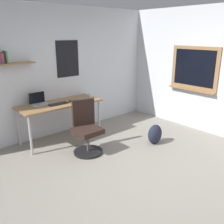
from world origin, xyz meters
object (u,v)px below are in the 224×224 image
(laptop, at_px, (38,102))
(backpack, at_px, (155,134))
(office_chair, at_px, (86,131))
(coffee_mug, at_px, (90,95))
(desk, at_px, (60,106))
(keyboard, at_px, (58,104))
(computer_mouse, at_px, (71,101))

(laptop, distance_m, backpack, 2.31)
(office_chair, distance_m, backpack, 1.35)
(office_chair, relative_size, coffee_mug, 10.33)
(laptop, relative_size, coffee_mug, 3.37)
(laptop, height_order, coffee_mug, laptop)
(desk, xyz_separation_m, coffee_mug, (0.72, -0.03, 0.12))
(laptop, bearing_deg, keyboard, -39.32)
(desk, relative_size, computer_mouse, 15.71)
(keyboard, height_order, computer_mouse, computer_mouse)
(coffee_mug, bearing_deg, laptop, 170.36)
(desk, height_order, keyboard, keyboard)
(coffee_mug, distance_m, backpack, 1.58)
(desk, height_order, office_chair, office_chair)
(desk, distance_m, office_chair, 0.85)
(coffee_mug, bearing_deg, keyboard, -176.42)
(office_chair, relative_size, backpack, 2.45)
(office_chair, bearing_deg, laptop, 113.49)
(desk, xyz_separation_m, office_chair, (0.05, -0.80, -0.28))
(coffee_mug, height_order, backpack, coffee_mug)
(desk, bearing_deg, laptop, 157.39)
(coffee_mug, bearing_deg, office_chair, -131.02)
(keyboard, bearing_deg, desk, 44.79)
(computer_mouse, relative_size, backpack, 0.27)
(laptop, bearing_deg, desk, -22.61)
(laptop, xyz_separation_m, backpack, (1.61, -1.54, -0.62))
(keyboard, relative_size, coffee_mug, 4.02)
(computer_mouse, xyz_separation_m, coffee_mug, (0.52, 0.05, 0.03))
(desk, height_order, backpack, desk)
(computer_mouse, bearing_deg, desk, 157.75)
(desk, relative_size, office_chair, 1.72)
(keyboard, relative_size, computer_mouse, 3.56)
(desk, bearing_deg, backpack, -48.34)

